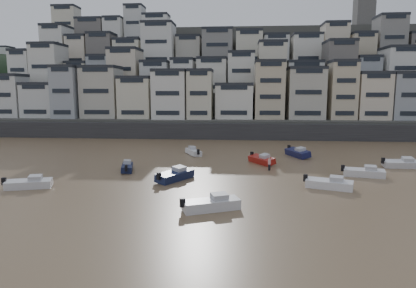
# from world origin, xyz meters

# --- Properties ---
(harbor_wall) EXTENTS (140.00, 3.00, 3.50)m
(harbor_wall) POSITION_xyz_m (10.00, 65.00, 1.75)
(harbor_wall) COLOR #38383A
(harbor_wall) RESTS_ON ground
(hillside) EXTENTS (141.04, 66.00, 50.00)m
(hillside) POSITION_xyz_m (14.73, 104.84, 13.01)
(hillside) COLOR #4C4C47
(hillside) RESTS_ON ground
(boat_a) EXTENTS (5.99, 4.01, 1.56)m
(boat_a) POSITION_xyz_m (10.26, 15.84, 0.78)
(boat_a) COLOR silver
(boat_a) RESTS_ON ground
(boat_b) EXTENTS (5.75, 3.51, 1.49)m
(boat_b) POSITION_xyz_m (22.71, 24.30, 0.75)
(boat_b) COLOR white
(boat_b) RESTS_ON ground
(boat_c) EXTENTS (4.73, 6.10, 1.62)m
(boat_c) POSITION_xyz_m (5.03, 26.63, 0.81)
(boat_c) COLOR #141D40
(boat_c) RESTS_ON ground
(boat_d) EXTENTS (5.60, 2.85, 1.46)m
(boat_d) POSITION_xyz_m (28.46, 30.52, 0.73)
(boat_d) COLOR silver
(boat_d) RESTS_ON ground
(boat_e) EXTENTS (4.33, 5.38, 1.44)m
(boat_e) POSITION_xyz_m (16.06, 37.79, 0.72)
(boat_e) COLOR maroon
(boat_e) RESTS_ON ground
(boat_f) EXTENTS (2.66, 5.00, 1.30)m
(boat_f) POSITION_xyz_m (-2.34, 31.42, 0.65)
(boat_f) COLOR #131A3B
(boat_f) RESTS_ON ground
(boat_g) EXTENTS (5.42, 1.82, 1.47)m
(boat_g) POSITION_xyz_m (35.48, 36.41, 0.74)
(boat_g) COLOR silver
(boat_g) RESTS_ON ground
(boat_h) EXTENTS (3.69, 5.22, 1.37)m
(boat_h) POSITION_xyz_m (5.07, 44.45, 0.68)
(boat_h) COLOR silver
(boat_h) RESTS_ON ground
(boat_i) EXTENTS (4.01, 6.24, 1.62)m
(boat_i) POSITION_xyz_m (22.26, 44.06, 0.81)
(boat_i) COLOR #161945
(boat_i) RESTS_ON ground
(boat_j) EXTENTS (5.56, 3.15, 1.44)m
(boat_j) POSITION_xyz_m (-10.53, 21.63, 0.72)
(boat_j) COLOR silver
(boat_j) RESTS_ON ground
(person_pink) EXTENTS (0.44, 0.44, 1.74)m
(person_pink) POSITION_xyz_m (16.86, 33.33, 0.87)
(person_pink) COLOR #D9999A
(person_pink) RESTS_ON ground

